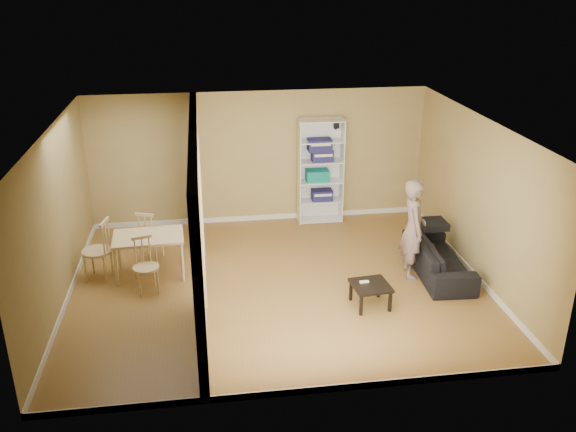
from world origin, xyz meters
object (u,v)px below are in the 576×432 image
object	(u,v)px
sofa	(439,252)
person	(414,220)
bookshelf	(320,170)
coffee_table	(371,287)
dining_table	(148,240)
chair_left	(97,250)
chair_far	(150,235)
chair_near	(146,266)

from	to	relation	value
sofa	person	size ratio (longest dim) A/B	0.98
bookshelf	coffee_table	bearing A→B (deg)	-88.08
bookshelf	dining_table	world-z (taller)	bookshelf
dining_table	person	bearing A→B (deg)	-8.33
bookshelf	dining_table	size ratio (longest dim) A/B	1.84
coffee_table	chair_left	xyz separation A→B (m)	(-4.15, 1.48, 0.21)
bookshelf	chair_left	size ratio (longest dim) A/B	2.00
dining_table	chair_far	size ratio (longest dim) A/B	1.22
bookshelf	coffee_table	size ratio (longest dim) A/B	3.80
coffee_table	dining_table	world-z (taller)	dining_table
sofa	chair_far	size ratio (longest dim) A/B	2.06
bookshelf	sofa	bearing A→B (deg)	-59.25
coffee_table	dining_table	bearing A→B (deg)	155.72
person	chair_left	size ratio (longest dim) A/B	1.89
coffee_table	dining_table	distance (m)	3.66
coffee_table	person	bearing A→B (deg)	43.77
coffee_table	chair_left	world-z (taller)	chair_left
bookshelf	chair_far	distance (m)	3.55
chair_near	sofa	bearing A→B (deg)	-15.77
bookshelf	dining_table	bearing A→B (deg)	-148.65
dining_table	chair_left	bearing A→B (deg)	-178.75
sofa	dining_table	world-z (taller)	sofa
sofa	chair_near	distance (m)	4.75
person	chair_far	xyz separation A→B (m)	(-4.26, 1.21, -0.51)
chair_left	sofa	bearing A→B (deg)	96.25
dining_table	chair_near	bearing A→B (deg)	-91.69
sofa	coffee_table	bearing A→B (deg)	125.83
person	dining_table	size ratio (longest dim) A/B	1.74
bookshelf	chair_left	bearing A→B (deg)	-153.96
chair_far	person	bearing A→B (deg)	-175.91
person	dining_table	distance (m)	4.30
sofa	bookshelf	distance (m)	3.05
sofa	coffee_table	world-z (taller)	sofa
coffee_table	bookshelf	bearing A→B (deg)	91.92
chair_left	chair_near	size ratio (longest dim) A/B	1.16
bookshelf	chair_left	distance (m)	4.52
person	chair_far	distance (m)	4.46
chair_near	chair_far	size ratio (longest dim) A/B	0.97
sofa	coffee_table	size ratio (longest dim) A/B	3.51
sofa	person	xyz separation A→B (m)	(-0.49, -0.02, 0.61)
chair_left	chair_far	size ratio (longest dim) A/B	1.12
bookshelf	chair_near	world-z (taller)	bookshelf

